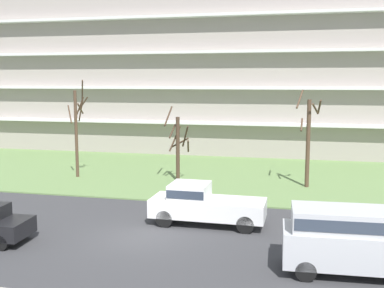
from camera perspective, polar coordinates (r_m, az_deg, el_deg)
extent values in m
plane|color=#38383A|center=(20.82, -6.44, -11.32)|extent=(160.00, 160.00, 0.00)
cube|color=#66844C|center=(33.88, 1.42, -3.73)|extent=(80.00, 16.00, 0.08)
cube|color=#9E938C|center=(48.00, 5.08, 8.85)|extent=(51.07, 14.00, 15.44)
cube|color=silver|center=(40.80, 3.56, 2.54)|extent=(49.02, 0.90, 0.24)
cube|color=silver|center=(40.63, 3.60, 6.88)|extent=(49.02, 0.90, 0.24)
cube|color=silver|center=(40.71, 3.63, 11.24)|extent=(49.02, 0.90, 0.24)
cube|color=silver|center=(41.01, 3.67, 15.55)|extent=(49.02, 0.90, 0.24)
cylinder|color=#4C3828|center=(33.36, -14.01, 1.13)|extent=(0.22, 0.22, 6.14)
cylinder|color=#4C3828|center=(33.03, -13.54, 4.24)|extent=(0.11, 0.81, 0.80)
cylinder|color=#4C3828|center=(33.37, -13.45, 4.17)|extent=(0.76, 0.67, 1.77)
cylinder|color=#4C3828|center=(33.18, -13.31, 6.35)|extent=(0.62, 0.99, 1.52)
cylinder|color=#4C3828|center=(33.65, -13.45, 4.47)|extent=(1.26, 0.39, 1.43)
cylinder|color=#4C3828|center=(33.53, -13.71, 4.18)|extent=(0.89, 0.23, 1.67)
cylinder|color=#4C3828|center=(33.13, -14.76, 3.55)|extent=(0.65, 0.73, 1.23)
cylinder|color=#423023|center=(31.11, -1.75, -0.71)|extent=(0.26, 0.26, 4.41)
cylinder|color=#423023|center=(31.10, -2.93, 3.43)|extent=(0.26, 1.42, 1.27)
cylinder|color=#423023|center=(31.14, -2.42, 1.58)|extent=(0.32, 0.89, 0.92)
cylinder|color=#423023|center=(31.37, -2.11, 0.64)|extent=(0.75, 0.72, 1.70)
cylinder|color=#423023|center=(31.06, -0.48, -0.27)|extent=(0.44, 1.44, 1.00)
cylinder|color=#423023|center=(31.16, -0.83, 0.93)|extent=(0.72, 1.04, 1.51)
cylinder|color=#423023|center=(31.60, -1.46, 0.18)|extent=(1.22, 0.15, 0.73)
cylinder|color=#4C3828|center=(30.14, 14.04, -0.03)|extent=(0.26, 0.26, 5.64)
cylinder|color=#4C3828|center=(30.02, 13.30, 2.31)|extent=(0.17, 0.94, 0.79)
cylinder|color=#4C3828|center=(29.76, 14.90, 4.20)|extent=(0.50, 0.85, 0.73)
cylinder|color=#4C3828|center=(30.07, 13.08, 5.39)|extent=(0.47, 1.29, 1.17)
cylinder|color=#4C3828|center=(29.99, 15.37, 4.42)|extent=(0.21, 1.30, 0.95)
cylinder|color=black|center=(21.88, -20.11, -9.92)|extent=(0.65, 0.25, 0.64)
cylinder|color=black|center=(20.61, -22.38, -11.13)|extent=(0.65, 0.25, 0.64)
cube|color=white|center=(22.24, 1.98, -7.80)|extent=(5.43, 2.08, 0.85)
cube|color=white|center=(22.24, -0.29, -5.73)|extent=(1.83, 1.87, 0.70)
cube|color=#2D3847|center=(22.24, -0.29, -5.73)|extent=(1.79, 1.91, 0.38)
cylinder|color=black|center=(21.99, -3.40, -9.15)|extent=(0.80, 0.23, 0.80)
cylinder|color=black|center=(23.62, -2.11, -7.93)|extent=(0.80, 0.23, 0.80)
cylinder|color=black|center=(21.22, 6.55, -9.81)|extent=(0.80, 0.23, 0.80)
cylinder|color=black|center=(22.91, 7.12, -8.49)|extent=(0.80, 0.23, 0.80)
cube|color=#B7BABF|center=(17.66, 19.70, -11.89)|extent=(5.29, 2.24, 1.25)
cube|color=#B7BABF|center=(17.36, 19.86, -8.78)|extent=(4.68, 2.05, 0.75)
cube|color=#2D3847|center=(17.36, 19.86, -8.78)|extent=(4.59, 2.08, 0.41)
cylinder|color=black|center=(18.50, 13.45, -12.79)|extent=(0.73, 0.25, 0.72)
cylinder|color=black|center=(16.85, 13.78, -14.90)|extent=(0.73, 0.25, 0.72)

